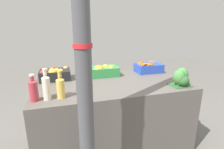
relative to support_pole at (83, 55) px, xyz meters
The scene contains 10 objects.
ground_plane 1.55m from the support_pole, 60.93° to the left, with size 10.00×10.00×0.00m, color #605E59.
market_table 1.23m from the support_pole, 60.93° to the left, with size 1.77×0.95×0.81m, color #56514C.
support_pole is the anchor object (origin of this frame).
apple_crate 1.16m from the support_pole, 102.91° to the left, with size 0.36×0.25×0.15m.
orange_crate 1.19m from the support_pole, 69.89° to the left, with size 0.36×0.25×0.16m.
carrot_crate 1.55m from the support_pole, 45.08° to the left, with size 0.36×0.26×0.16m.
broccoli_pile 1.28m from the support_pole, 20.94° to the left, with size 0.22×0.21×0.20m.
juice_bottle_ruby 0.71m from the support_pole, 131.77° to the left, with size 0.08×0.08×0.25m.
juice_bottle_cloudy 0.64m from the support_pole, 122.90° to the left, with size 0.07×0.07×0.29m.
juice_bottle_golden 0.60m from the support_pole, 110.52° to the left, with size 0.08×0.08×0.27m.
Camera 1 is at (-0.55, -1.89, 1.48)m, focal length 28.00 mm.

